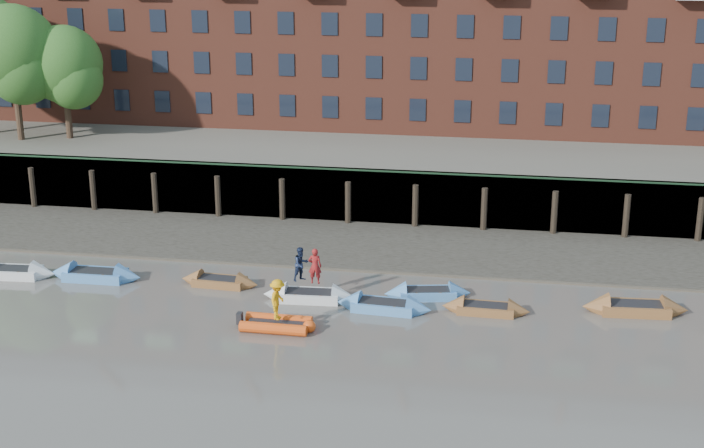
% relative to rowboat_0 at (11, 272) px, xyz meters
% --- Properties ---
extents(ground, '(220.00, 220.00, 0.00)m').
position_rel_rowboat_0_xyz_m(ground, '(17.46, -10.26, -0.24)').
color(ground, '#5E5850').
rests_on(ground, ground).
extents(foreshore, '(110.00, 8.00, 0.50)m').
position_rel_rowboat_0_xyz_m(foreshore, '(17.46, 7.74, -0.24)').
color(foreshore, '#3D382F').
rests_on(foreshore, ground).
extents(mud_band, '(110.00, 1.60, 0.10)m').
position_rel_rowboat_0_xyz_m(mud_band, '(17.46, 4.34, -0.24)').
color(mud_band, '#4C4336').
rests_on(mud_band, ground).
extents(river_wall, '(110.00, 1.23, 3.30)m').
position_rel_rowboat_0_xyz_m(river_wall, '(17.46, 12.12, 1.36)').
color(river_wall, '#2D2A26').
rests_on(river_wall, ground).
extents(bank_terrace, '(110.00, 28.00, 3.20)m').
position_rel_rowboat_0_xyz_m(bank_terrace, '(17.46, 25.74, 1.36)').
color(bank_terrace, '#5E594D').
rests_on(bank_terrace, ground).
extents(tree_cluster, '(11.76, 7.74, 9.40)m').
position_rel_rowboat_0_xyz_m(tree_cluster, '(-8.16, 17.09, 8.77)').
color(tree_cluster, '#3A281C').
rests_on(tree_cluster, bank_terrace).
extents(rowboat_0, '(4.69, 1.63, 1.34)m').
position_rel_rowboat_0_xyz_m(rowboat_0, '(0.00, 0.00, 0.00)').
color(rowboat_0, silver).
rests_on(rowboat_0, ground).
extents(rowboat_1, '(4.78, 1.43, 1.38)m').
position_rel_rowboat_0_xyz_m(rowboat_1, '(4.40, 0.32, 0.01)').
color(rowboat_1, '#4C85C0').
rests_on(rowboat_1, ground).
extents(rowboat_2, '(4.07, 1.42, 1.16)m').
position_rel_rowboat_0_xyz_m(rowboat_2, '(10.84, 0.57, -0.03)').
color(rowboat_2, brown).
rests_on(rowboat_2, ground).
extents(rowboat_3, '(4.55, 1.56, 1.30)m').
position_rel_rowboat_0_xyz_m(rowboat_3, '(15.66, -0.58, -0.01)').
color(rowboat_3, silver).
rests_on(rowboat_3, ground).
extents(rowboat_4, '(4.59, 1.63, 1.31)m').
position_rel_rowboat_0_xyz_m(rowboat_4, '(19.35, -1.24, -0.01)').
color(rowboat_4, '#4C85C0').
rests_on(rowboat_4, ground).
extents(rowboat_5, '(4.35, 2.03, 1.22)m').
position_rel_rowboat_0_xyz_m(rowboat_5, '(21.22, 0.71, -0.02)').
color(rowboat_5, '#4C85C0').
rests_on(rowboat_5, ground).
extents(rowboat_6, '(4.10, 1.31, 1.18)m').
position_rel_rowboat_0_xyz_m(rowboat_6, '(24.06, -0.73, -0.03)').
color(rowboat_6, brown).
rests_on(rowboat_6, ground).
extents(rowboat_7, '(4.90, 1.70, 1.40)m').
position_rel_rowboat_0_xyz_m(rowboat_7, '(30.89, 0.39, 0.01)').
color(rowboat_7, brown).
rests_on(rowboat_7, ground).
extents(rib_tender, '(3.33, 1.60, 0.58)m').
position_rel_rowboat_0_xyz_m(rib_tender, '(15.04, -4.14, 0.01)').
color(rib_tender, '#E64C12').
rests_on(rib_tender, ground).
extents(person_rower_a, '(0.66, 0.45, 1.75)m').
position_rel_rowboat_0_xyz_m(person_rower_a, '(15.94, -0.53, 1.51)').
color(person_rower_a, maroon).
rests_on(person_rower_a, rowboat_3).
extents(person_rower_b, '(1.02, 1.03, 1.67)m').
position_rel_rowboat_0_xyz_m(person_rower_b, '(15.21, -0.28, 1.47)').
color(person_rower_b, '#19233F').
rests_on(person_rower_b, rowboat_3).
extents(person_rib_crew, '(0.77, 1.24, 1.86)m').
position_rel_rowboat_0_xyz_m(person_rib_crew, '(15.02, -4.23, 1.23)').
color(person_rib_crew, orange).
rests_on(person_rib_crew, rib_tender).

